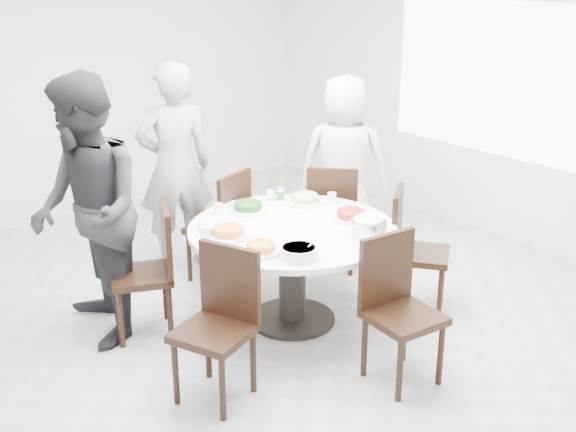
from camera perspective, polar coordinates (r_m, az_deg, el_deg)
floor at (r=5.49m, az=-4.30°, el=-8.21°), size 6.00×6.00×0.01m
wall_back at (r=7.59m, az=-18.14°, el=10.04°), size 6.00×0.01×2.80m
wall_right at (r=7.10m, az=15.74°, el=9.65°), size 0.01×6.00×2.80m
window at (r=7.07m, az=15.72°, el=10.43°), size 0.04×2.20×1.40m
dining_table at (r=5.31m, az=0.35°, el=-4.66°), size 1.50×1.50×0.75m
chair_ne at (r=6.20m, az=3.55°, el=0.05°), size 0.59×0.59×0.95m
chair_n at (r=5.99m, az=-5.64°, el=-0.76°), size 0.53×0.53×0.95m
chair_nw at (r=5.20m, az=-11.52°, el=-4.40°), size 0.56×0.56×0.95m
chair_sw at (r=4.39m, az=-5.91°, el=-8.89°), size 0.54×0.54×0.95m
chair_s at (r=4.60m, az=9.18°, el=-7.64°), size 0.47×0.47×0.95m
chair_se at (r=5.54m, az=10.45°, el=-2.77°), size 0.59×0.59×0.95m
diner_right at (r=6.47m, az=4.45°, el=4.01°), size 0.92×0.93×1.62m
diner_middle at (r=6.19m, az=-8.92°, el=3.84°), size 0.75×0.61×1.78m
diner_left at (r=5.07m, az=-15.59°, el=0.28°), size 0.90×1.05×1.89m
dish_greens at (r=5.46m, az=-3.20°, el=0.69°), size 0.27×0.27×0.07m
dish_pale at (r=5.63m, az=1.35°, el=1.33°), size 0.28×0.28×0.07m
dish_orange at (r=4.97m, az=-4.76°, el=-1.30°), size 0.28×0.28×0.08m
dish_redbrown at (r=5.30m, az=5.00°, el=0.01°), size 0.27×0.27×0.07m
dish_tofu at (r=4.70m, az=-2.16°, el=-2.62°), size 0.25×0.25×0.07m
rice_bowl at (r=5.03m, az=6.37°, el=-0.91°), size 0.26×0.26×0.11m
soup_bowl at (r=4.63m, az=0.86°, el=-2.89°), size 0.24×0.24×0.07m
beverage_bottle at (r=5.70m, az=-0.61°, el=2.33°), size 0.06×0.06×0.22m
tea_cups at (r=5.59m, az=-3.92°, el=1.18°), size 0.07×0.07×0.08m
chopsticks at (r=5.61m, az=-4.15°, el=0.89°), size 0.24×0.04×0.01m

